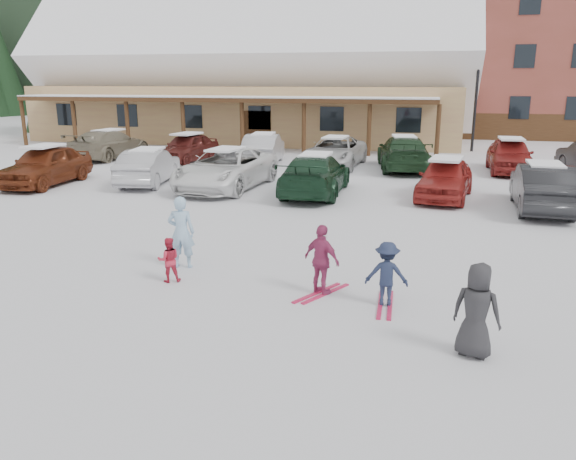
% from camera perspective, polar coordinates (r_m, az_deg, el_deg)
% --- Properties ---
extents(ground, '(160.00, 160.00, 0.00)m').
position_cam_1_polar(ground, '(11.19, -2.72, -6.16)').
color(ground, silver).
rests_on(ground, ground).
extents(day_lodge, '(29.12, 12.50, 10.38)m').
position_cam_1_polar(day_lodge, '(39.80, -4.00, 14.89)').
color(day_lodge, tan).
rests_on(day_lodge, ground).
extents(lamp_post, '(0.50, 0.25, 5.98)m').
position_cam_1_polar(lamp_post, '(34.30, 18.61, 13.22)').
color(lamp_post, black).
rests_on(lamp_post, ground).
extents(conifer_0, '(4.40, 4.40, 10.20)m').
position_cam_1_polar(conifer_0, '(49.42, -23.19, 15.82)').
color(conifer_0, black).
rests_on(conifer_0, ground).
extents(conifer_2, '(5.28, 5.28, 12.24)m').
position_cam_1_polar(conifer_2, '(61.63, -19.59, 16.84)').
color(conifer_2, black).
rests_on(conifer_2, ground).
extents(conifer_3, '(3.96, 3.96, 9.18)m').
position_cam_1_polar(conifer_3, '(54.10, 17.51, 15.54)').
color(conifer_3, black).
rests_on(conifer_3, ground).
extents(adult_skier, '(0.65, 0.49, 1.61)m').
position_cam_1_polar(adult_skier, '(12.52, -10.79, -0.22)').
color(adult_skier, '#95BBD9').
rests_on(adult_skier, ground).
extents(toddler_red, '(0.57, 0.53, 0.94)m').
position_cam_1_polar(toddler_red, '(11.76, -12.02, -2.98)').
color(toddler_red, '#C0253D').
rests_on(toddler_red, ground).
extents(child_navy, '(0.80, 0.48, 1.22)m').
position_cam_1_polar(child_navy, '(10.42, 9.99, -4.43)').
color(child_navy, '#1C2540').
rests_on(child_navy, ground).
extents(skis_child_navy, '(0.24, 1.41, 0.03)m').
position_cam_1_polar(skis_child_navy, '(10.64, 9.85, -7.45)').
color(skis_child_navy, '#B91A44').
rests_on(skis_child_navy, ground).
extents(child_magenta, '(0.88, 0.69, 1.39)m').
position_cam_1_polar(child_magenta, '(10.79, 3.46, -3.06)').
color(child_magenta, '#A23260').
rests_on(child_magenta, ground).
extents(skis_child_magenta, '(0.85, 1.32, 0.03)m').
position_cam_1_polar(skis_child_magenta, '(11.02, 3.40, -6.43)').
color(skis_child_magenta, '#B91A44').
rests_on(skis_child_magenta, ground).
extents(bystander_dark, '(0.83, 0.67, 1.46)m').
position_cam_1_polar(bystander_dark, '(8.86, 18.61, -7.76)').
color(bystander_dark, '#272729').
rests_on(bystander_dark, ground).
extents(parked_car_0, '(1.99, 4.59, 1.54)m').
position_cam_1_polar(parked_car_0, '(24.12, -23.43, 6.03)').
color(parked_car_0, maroon).
rests_on(parked_car_0, ground).
extents(parked_car_1, '(2.15, 4.40, 1.39)m').
position_cam_1_polar(parked_car_1, '(23.01, -13.99, 6.25)').
color(parked_car_1, '#A5A5AA').
rests_on(parked_car_1, ground).
extents(parked_car_2, '(2.97, 5.65, 1.52)m').
position_cam_1_polar(parked_car_2, '(21.53, -6.33, 6.19)').
color(parked_car_2, white).
rests_on(parked_car_2, ground).
extents(parked_car_3, '(2.06, 5.02, 1.45)m').
position_cam_1_polar(parked_car_3, '(20.32, 2.79, 5.65)').
color(parked_car_3, '#163521').
rests_on(parked_car_3, ground).
extents(parked_car_4, '(2.27, 4.33, 1.41)m').
position_cam_1_polar(parked_car_4, '(20.35, 15.67, 5.05)').
color(parked_car_4, '#A32722').
rests_on(parked_car_4, ground).
extents(parked_car_5, '(1.79, 4.60, 1.49)m').
position_cam_1_polar(parked_car_5, '(19.51, 24.45, 3.97)').
color(parked_car_5, black).
rests_on(parked_car_5, ground).
extents(parked_car_7, '(2.55, 5.33, 1.50)m').
position_cam_1_polar(parked_car_7, '(31.14, -17.68, 8.30)').
color(parked_car_7, gray).
rests_on(parked_car_7, ground).
extents(parked_car_8, '(2.27, 4.38, 1.42)m').
position_cam_1_polar(parked_car_8, '(28.94, -10.19, 8.22)').
color(parked_car_8, '#591E1A').
rests_on(parked_car_8, ground).
extents(parked_car_9, '(2.13, 4.66, 1.48)m').
position_cam_1_polar(parked_car_9, '(27.86, -2.50, 8.24)').
color(parked_car_9, '#B4B4B9').
rests_on(parked_car_9, ground).
extents(parked_car_10, '(2.69, 5.23, 1.41)m').
position_cam_1_polar(parked_car_10, '(27.01, 4.80, 7.92)').
color(parked_car_10, '#BDBDBD').
rests_on(parked_car_10, ground).
extents(parked_car_11, '(2.87, 5.55, 1.54)m').
position_cam_1_polar(parked_car_11, '(26.52, 11.63, 7.67)').
color(parked_car_11, '#1D3A20').
rests_on(parked_car_11, ground).
extents(parked_car_12, '(1.86, 4.47, 1.52)m').
position_cam_1_polar(parked_car_12, '(27.10, 21.61, 7.05)').
color(parked_car_12, maroon).
rests_on(parked_car_12, ground).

